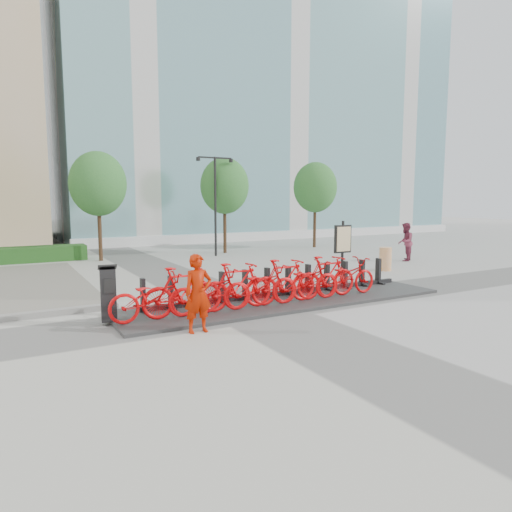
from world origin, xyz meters
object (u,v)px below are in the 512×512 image
kiosk (108,294)px  map_sign (343,242)px  bike_0 (154,297)px  construction_barrel (385,259)px  worker_red (198,294)px  pedestrian (405,242)px

kiosk → map_sign: map_sign is taller
bike_0 → construction_barrel: (10.60, 3.23, -0.15)m
kiosk → construction_barrel: (11.52, 2.80, -0.25)m
bike_0 → kiosk: kiosk is taller
worker_red → pedestrian: pedestrian is taller
worker_red → pedestrian: bearing=25.3°
map_sign → worker_red: bearing=-155.0°
pedestrian → kiosk: bearing=-16.6°
worker_red → construction_barrel: bearing=23.9°
worker_red → map_sign: bearing=25.9°
bike_0 → kiosk: 1.03m
worker_red → map_sign: size_ratio=0.80×
bike_0 → worker_red: bearing=-151.3°
kiosk → bike_0: bearing=-16.1°
pedestrian → construction_barrel: pedestrian is taller
bike_0 → map_sign: size_ratio=0.97×
kiosk → worker_red: bearing=-36.8°
bike_0 → construction_barrel: bike_0 is taller
kiosk → construction_barrel: size_ratio=1.41×
bike_0 → kiosk: (-0.93, 0.43, 0.10)m
map_sign → pedestrian: bearing=23.7°
pedestrian → construction_barrel: size_ratio=1.89×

